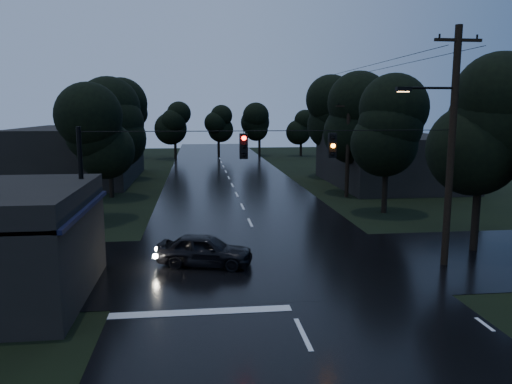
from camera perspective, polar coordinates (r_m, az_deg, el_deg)
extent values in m
cube|color=black|center=(39.37, -2.21, -0.33)|extent=(12.00, 120.00, 0.02)
cube|color=black|center=(21.94, 1.54, -8.20)|extent=(60.00, 9.00, 0.02)
cube|color=black|center=(18.46, -19.04, -1.83)|extent=(0.30, 7.00, 0.15)
cylinder|color=black|center=(16.11, -21.68, -9.84)|extent=(0.10, 0.10, 3.00)
cylinder|color=black|center=(21.72, -17.65, -4.71)|extent=(0.10, 0.10, 3.00)
cube|color=#FFE666|center=(17.19, -20.12, -5.08)|extent=(0.06, 1.60, 0.50)
cube|color=#FFE666|center=(19.75, -18.34, -3.15)|extent=(0.06, 1.20, 0.50)
cube|color=black|center=(46.18, 14.98, 3.55)|extent=(10.00, 14.00, 4.40)
cube|color=black|center=(50.09, -19.40, 4.11)|extent=(10.00, 16.00, 5.00)
cylinder|color=black|center=(22.39, 21.42, 4.57)|extent=(0.30, 0.30, 10.00)
cube|color=black|center=(22.51, 22.11, 15.80)|extent=(2.00, 0.12, 0.12)
cylinder|color=black|center=(21.85, 19.22, 11.17)|extent=(2.20, 0.10, 0.10)
cube|color=black|center=(21.40, 16.51, 11.21)|extent=(0.60, 0.25, 0.18)
cube|color=#FFB266|center=(21.40, 16.50, 10.95)|extent=(0.45, 0.18, 0.03)
cylinder|color=black|center=(38.51, 10.45, 4.93)|extent=(0.30, 0.30, 7.50)
cube|color=black|center=(38.41, 10.59, 9.62)|extent=(2.00, 0.12, 0.12)
cylinder|color=black|center=(20.52, -19.20, -1.32)|extent=(0.18, 0.18, 6.00)
cylinder|color=black|center=(19.94, 2.03, 7.01)|extent=(15.00, 0.03, 0.03)
cube|color=black|center=(19.83, -1.42, 5.26)|extent=(0.32, 0.25, 1.00)
sphere|color=#FF0C07|center=(19.68, -1.38, 5.23)|extent=(0.18, 0.18, 0.18)
cube|color=black|center=(20.48, 8.70, 5.28)|extent=(0.32, 0.25, 1.00)
sphere|color=orange|center=(20.33, 8.81, 5.25)|extent=(0.18, 0.18, 0.18)
cylinder|color=black|center=(25.84, 23.77, -3.10)|extent=(0.36, 0.36, 2.80)
sphere|color=black|center=(25.37, 24.27, 4.43)|extent=(4.48, 4.48, 4.48)
sphere|color=black|center=(25.31, 24.46, 7.13)|extent=(4.48, 4.48, 4.48)
sphere|color=black|center=(25.31, 24.64, 9.84)|extent=(4.48, 4.48, 4.48)
cylinder|color=black|center=(31.73, -17.47, -0.86)|extent=(0.36, 0.36, 2.45)
sphere|color=black|center=(31.37, -17.73, 4.49)|extent=(3.92, 3.92, 3.92)
sphere|color=black|center=(31.30, -17.83, 6.41)|extent=(3.92, 3.92, 3.92)
sphere|color=black|center=(31.27, -17.92, 8.33)|extent=(3.92, 3.92, 3.92)
cylinder|color=black|center=(39.61, -16.21, 1.28)|extent=(0.36, 0.36, 2.62)
sphere|color=black|center=(39.31, -16.42, 5.89)|extent=(4.20, 4.20, 4.20)
sphere|color=black|center=(39.26, -16.50, 7.53)|extent=(4.20, 4.20, 4.20)
sphere|color=black|center=(39.25, -16.58, 9.17)|extent=(4.20, 4.20, 4.20)
cylinder|color=black|center=(49.50, -15.03, 2.98)|extent=(0.36, 0.36, 2.80)
sphere|color=black|center=(49.26, -15.20, 6.92)|extent=(4.48, 4.48, 4.48)
sphere|color=black|center=(49.23, -15.26, 8.31)|extent=(4.48, 4.48, 4.48)
sphere|color=black|center=(49.23, -15.32, 9.71)|extent=(4.48, 4.48, 4.48)
cylinder|color=black|center=(33.39, 14.49, -0.08)|extent=(0.36, 0.36, 2.62)
sphere|color=black|center=(33.04, 14.71, 5.38)|extent=(4.20, 4.20, 4.20)
sphere|color=black|center=(32.98, 14.79, 7.33)|extent=(4.20, 4.20, 4.20)
sphere|color=black|center=(32.97, 14.88, 9.28)|extent=(4.20, 4.20, 4.20)
cylinder|color=black|center=(41.04, 11.27, 1.87)|extent=(0.36, 0.36, 2.80)
sphere|color=black|center=(40.74, 11.42, 6.61)|extent=(4.48, 4.48, 4.48)
sphere|color=black|center=(40.71, 11.47, 8.30)|extent=(4.48, 4.48, 4.48)
sphere|color=black|center=(40.71, 11.53, 9.99)|extent=(4.48, 4.48, 4.48)
cylinder|color=black|center=(50.72, 8.45, 3.45)|extent=(0.36, 0.36, 2.97)
sphere|color=black|center=(50.48, 8.55, 7.53)|extent=(4.76, 4.76, 4.76)
sphere|color=black|center=(50.46, 8.58, 8.98)|extent=(4.76, 4.76, 4.76)
sphere|color=black|center=(50.47, 8.62, 10.42)|extent=(4.76, 4.76, 4.76)
imported|color=black|center=(21.60, -5.85, -6.61)|extent=(4.36, 2.65, 1.39)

